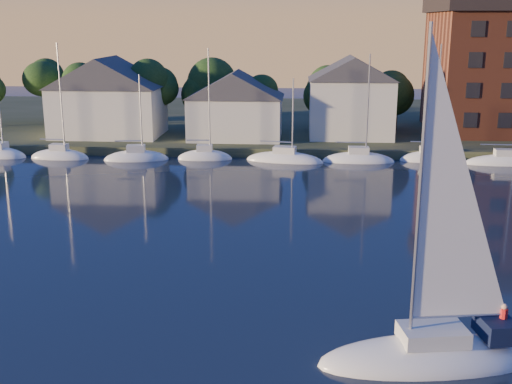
# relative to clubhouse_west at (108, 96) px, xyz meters

# --- Properties ---
(shoreline_land) EXTENTS (160.00, 50.00, 2.00)m
(shoreline_land) POSITION_rel_clubhouse_west_xyz_m (22.00, 17.00, -5.93)
(shoreline_land) COLOR #313C23
(shoreline_land) RESTS_ON ground
(wooden_dock) EXTENTS (120.00, 3.00, 1.00)m
(wooden_dock) POSITION_rel_clubhouse_west_xyz_m (22.00, -6.00, -5.93)
(wooden_dock) COLOR brown
(wooden_dock) RESTS_ON ground
(clubhouse_west) EXTENTS (13.65, 9.45, 9.64)m
(clubhouse_west) POSITION_rel_clubhouse_west_xyz_m (0.00, 0.00, 0.00)
(clubhouse_west) COLOR silver
(clubhouse_west) RESTS_ON shoreline_land
(clubhouse_centre) EXTENTS (11.55, 8.40, 8.08)m
(clubhouse_centre) POSITION_rel_clubhouse_west_xyz_m (16.00, -1.00, -0.80)
(clubhouse_centre) COLOR silver
(clubhouse_centre) RESTS_ON shoreline_land
(clubhouse_east) EXTENTS (10.50, 8.40, 9.80)m
(clubhouse_east) POSITION_rel_clubhouse_west_xyz_m (30.00, 1.00, 0.07)
(clubhouse_east) COLOR silver
(clubhouse_east) RESTS_ON shoreline_land
(tree_line) EXTENTS (93.40, 5.40, 8.90)m
(tree_line) POSITION_rel_clubhouse_west_xyz_m (24.00, 5.00, 1.24)
(tree_line) COLOR #3A281A
(tree_line) RESTS_ON shoreline_land
(moored_fleet) EXTENTS (79.50, 2.40, 12.05)m
(moored_fleet) POSITION_rel_clubhouse_west_xyz_m (18.00, -9.00, -5.83)
(moored_fleet) COLOR white
(moored_fleet) RESTS_ON ground
(hero_sailboat) EXTENTS (10.73, 4.96, 15.82)m
(hero_sailboat) POSITION_rel_clubhouse_west_xyz_m (30.00, -51.95, -5.29)
(hero_sailboat) COLOR white
(hero_sailboat) RESTS_ON ground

